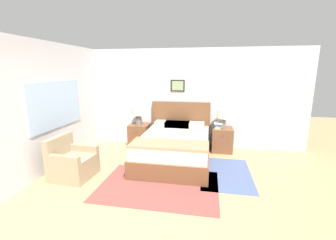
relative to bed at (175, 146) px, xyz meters
name	(u,v)px	position (x,y,z in m)	size (l,w,h in m)	color
ground_plane	(141,211)	(-0.20, -2.03, -0.33)	(16.00, 16.00, 0.00)	tan
wall_back	(174,98)	(-0.20, 1.15, 0.97)	(6.83, 0.09, 2.60)	silver
wall_left	(62,105)	(-2.44, -0.46, 0.97)	(0.08, 5.54, 2.60)	silver
area_rug_main	(159,186)	(-0.10, -1.24, -0.33)	(2.11, 1.49, 0.01)	brown
area_rug_bedside	(226,173)	(1.13, -0.51, -0.33)	(0.97, 1.57, 0.01)	#47567F
bed	(175,146)	(0.00, 0.00, 0.00)	(1.55, 2.20, 1.22)	brown
armchair	(72,163)	(-1.83, -1.19, -0.05)	(0.74, 0.75, 0.81)	#998466
nightstand_near_window	(139,135)	(-1.10, 0.81, -0.03)	(0.51, 0.54, 0.61)	brown
nightstand_by_door	(222,140)	(1.10, 0.81, -0.03)	(0.51, 0.54, 0.61)	brown
table_lamp_near_window	(138,113)	(-1.11, 0.80, 0.60)	(0.32, 0.32, 0.47)	slate
table_lamp_by_door	(223,116)	(1.09, 0.80, 0.60)	(0.32, 0.32, 0.47)	slate
book_thick_bottom	(218,128)	(0.99, 0.76, 0.30)	(0.19, 0.27, 0.04)	beige
book_hardcover_middle	(218,126)	(0.99, 0.76, 0.34)	(0.17, 0.23, 0.04)	beige
book_novel_upper	(218,124)	(0.99, 0.76, 0.38)	(0.22, 0.28, 0.04)	#335693
book_slim_near_top	(218,123)	(0.99, 0.76, 0.41)	(0.21, 0.22, 0.03)	silver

